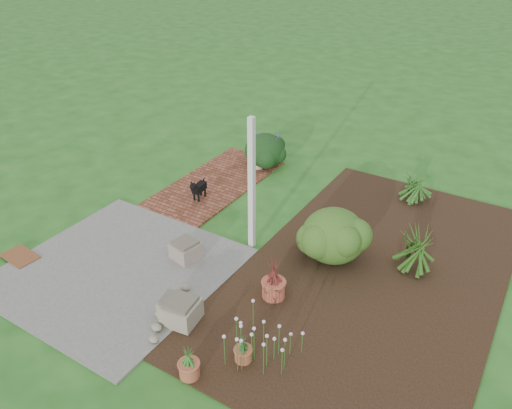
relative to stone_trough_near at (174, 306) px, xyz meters
The scene contains 19 objects.
ground 2.10m from the stone_trough_near, 97.49° to the left, with size 80.00×80.00×0.00m, color #21571B.
concrete_patio 1.56m from the stone_trough_near, 168.03° to the left, with size 3.50×3.50×0.04m, color slate.
brick_path 4.30m from the stone_trough_near, 117.29° to the left, with size 1.60×3.50×0.04m, color brown.
garden_bed 3.41m from the stone_trough_near, 49.11° to the left, with size 4.00×7.00×0.03m, color black.
veranda_post 2.43m from the stone_trough_near, 89.28° to the left, with size 0.10×0.10×2.50m, color white.
stone_trough_near is the anchor object (origin of this frame).
stone_trough_mid 0.22m from the stone_trough_near, 17.12° to the right, with size 0.49×0.49×0.33m, color gray.
stone_trough_far 1.41m from the stone_trough_near, 121.34° to the left, with size 0.44×0.44×0.29m, color gray.
coir_doormat 3.27m from the stone_trough_near, behind, with size 0.66×0.43×0.02m, color brown.
black_dog 3.49m from the stone_trough_near, 121.51° to the left, with size 0.19×0.53×0.46m.
cream_ceramic_urn 5.21m from the stone_trough_near, 107.69° to the left, with size 0.29×0.29×0.39m, color beige.
evergreen_shrub 2.99m from the stone_trough_near, 61.16° to the left, with size 1.12×1.12×0.95m, color #183A0F.
agapanthus_clump_back 4.10m from the stone_trough_near, 47.84° to the left, with size 1.04×1.04×0.94m, color #163A10, non-canonical shape.
agapanthus_clump_front 5.76m from the stone_trough_near, 69.30° to the left, with size 0.86×0.86×0.77m, color #1C3F13, non-canonical shape.
pink_flower_patch 1.61m from the stone_trough_near, ahead, with size 0.92×0.92×0.59m, color #113D0F, non-canonical shape.
terracotta_pot_bronze 1.58m from the stone_trough_near, 46.31° to the left, with size 0.36×0.36×0.30m, color #B1533B.
terracotta_pot_small_left 1.41m from the stone_trough_near, ahead, with size 0.24×0.24×0.20m, color #9F5836.
terracotta_pot_small_right 1.25m from the stone_trough_near, 40.58° to the right, with size 0.27×0.27×0.23m, color #A75538.
purple_flowering_bush 5.44m from the stone_trough_near, 106.38° to the left, with size 0.97×0.97×0.83m, color black.
Camera 1 is at (4.36, -6.27, 5.30)m, focal length 35.00 mm.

